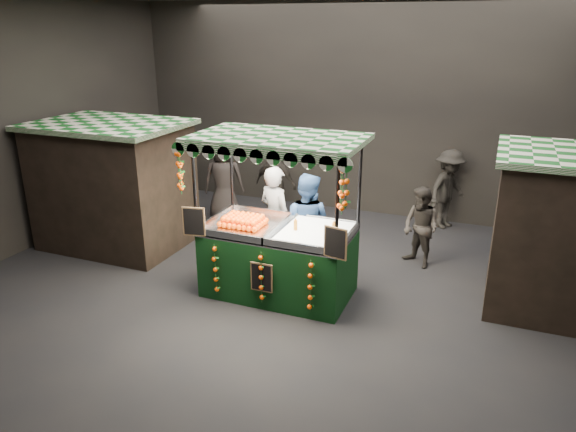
% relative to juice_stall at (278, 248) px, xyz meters
% --- Properties ---
extents(ground, '(12.00, 12.00, 0.00)m').
position_rel_juice_stall_xyz_m(ground, '(0.35, -0.15, -0.86)').
color(ground, black).
rests_on(ground, ground).
extents(market_hall, '(12.10, 10.10, 5.05)m').
position_rel_juice_stall_xyz_m(market_hall, '(0.35, -0.15, 2.52)').
color(market_hall, black).
rests_on(market_hall, ground).
extents(neighbour_stall_left, '(3.00, 2.20, 2.60)m').
position_rel_juice_stall_xyz_m(neighbour_stall_left, '(-4.05, 0.85, 0.45)').
color(neighbour_stall_left, black).
rests_on(neighbour_stall_left, ground).
extents(juice_stall, '(2.86, 1.68, 2.77)m').
position_rel_juice_stall_xyz_m(juice_stall, '(0.00, 0.00, 0.00)').
color(juice_stall, black).
rests_on(juice_stall, ground).
extents(vendor_grey, '(0.86, 0.72, 2.01)m').
position_rel_juice_stall_xyz_m(vendor_grey, '(-0.48, 0.98, 0.14)').
color(vendor_grey, slate).
rests_on(vendor_grey, ground).
extents(vendor_blue, '(0.99, 0.79, 1.94)m').
position_rel_juice_stall_xyz_m(vendor_blue, '(0.16, 0.95, 0.11)').
color(vendor_blue, navy).
rests_on(vendor_blue, ground).
extents(shopper_0, '(0.74, 0.59, 1.78)m').
position_rel_juice_stall_xyz_m(shopper_0, '(-3.63, 2.46, 0.03)').
color(shopper_0, '#2E2A25').
rests_on(shopper_0, ground).
extents(shopper_1, '(0.97, 0.93, 1.57)m').
position_rel_juice_stall_xyz_m(shopper_1, '(2.07, 2.09, -0.07)').
color(shopper_1, '#2E2925').
rests_on(shopper_1, ground).
extents(shopper_2, '(1.15, 0.63, 1.85)m').
position_rel_juice_stall_xyz_m(shopper_2, '(-1.46, 3.30, 0.07)').
color(shopper_2, black).
rests_on(shopper_2, ground).
extents(shopper_3, '(1.16, 1.36, 1.82)m').
position_rel_juice_stall_xyz_m(shopper_3, '(2.31, 4.45, 0.05)').
color(shopper_3, black).
rests_on(shopper_3, ground).
extents(shopper_4, '(1.12, 0.94, 1.94)m').
position_rel_juice_stall_xyz_m(shopper_4, '(-2.68, 3.02, 0.11)').
color(shopper_4, '#2B2422').
rests_on(shopper_4, ground).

